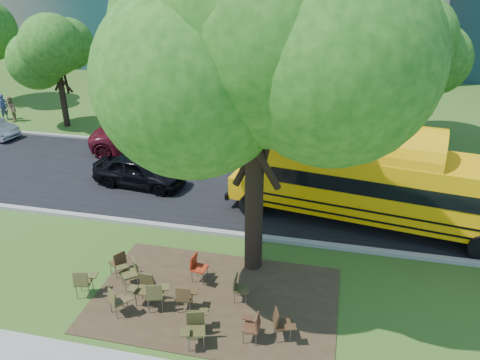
% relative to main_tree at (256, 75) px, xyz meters
% --- Properties ---
extents(ground, '(160.00, 160.00, 0.00)m').
position_rel_main_tree_xyz_m(ground, '(-1.75, -1.37, -6.16)').
color(ground, '#2F5119').
rests_on(ground, ground).
extents(dirt_patch, '(7.00, 4.50, 0.03)m').
position_rel_main_tree_xyz_m(dirt_patch, '(-0.75, -1.87, -6.15)').
color(dirt_patch, '#382819').
rests_on(dirt_patch, ground).
extents(asphalt_road, '(80.00, 8.00, 0.04)m').
position_rel_main_tree_xyz_m(asphalt_road, '(-1.75, 5.63, -6.14)').
color(asphalt_road, black).
rests_on(asphalt_road, ground).
extents(kerb_near, '(80.00, 0.25, 0.14)m').
position_rel_main_tree_xyz_m(kerb_near, '(-1.75, 1.63, -6.09)').
color(kerb_near, gray).
rests_on(kerb_near, ground).
extents(kerb_far, '(80.00, 0.25, 0.14)m').
position_rel_main_tree_xyz_m(kerb_far, '(-1.75, 9.73, -6.09)').
color(kerb_far, gray).
rests_on(kerb_far, ground).
extents(bg_tree_0, '(5.20, 5.20, 7.18)m').
position_rel_main_tree_xyz_m(bg_tree_0, '(-13.75, 11.63, -1.59)').
color(bg_tree_0, black).
rests_on(bg_tree_0, ground).
extents(bg_tree_2, '(4.80, 4.80, 6.62)m').
position_rel_main_tree_xyz_m(bg_tree_2, '(-6.75, 14.63, -1.95)').
color(bg_tree_2, black).
rests_on(bg_tree_2, ground).
extents(bg_tree_3, '(5.60, 5.60, 7.84)m').
position_rel_main_tree_xyz_m(bg_tree_3, '(6.25, 12.63, -1.13)').
color(bg_tree_3, black).
rests_on(bg_tree_3, ground).
extents(main_tree, '(7.20, 7.20, 9.78)m').
position_rel_main_tree_xyz_m(main_tree, '(0.00, 0.00, 0.00)').
color(main_tree, black).
rests_on(main_tree, ground).
extents(school_bus, '(11.73, 4.20, 2.81)m').
position_rel_main_tree_xyz_m(school_bus, '(4.62, 3.56, -4.53)').
color(school_bus, '#F2A807').
rests_on(school_bus, ground).
extents(chair_0, '(0.62, 0.65, 0.92)m').
position_rel_main_tree_xyz_m(chair_0, '(-4.48, -2.59, -5.59)').
color(chair_0, '#504A22').
rests_on(chair_0, ground).
extents(chair_1, '(0.74, 0.58, 0.87)m').
position_rel_main_tree_xyz_m(chair_1, '(-3.18, -3.11, -5.63)').
color(chair_1, '#4F4322').
rests_on(chair_1, ground).
extents(chair_2, '(0.66, 0.72, 0.96)m').
position_rel_main_tree_xyz_m(chair_2, '(-2.21, -2.70, -5.57)').
color(chair_2, brown).
rests_on(chair_2, ground).
extents(chair_3, '(0.63, 0.55, 0.94)m').
position_rel_main_tree_xyz_m(chair_3, '(-2.67, -2.47, -5.58)').
color(chair_3, '#4C4221').
rests_on(chair_3, ground).
extents(chair_4, '(0.57, 0.61, 0.84)m').
position_rel_main_tree_xyz_m(chair_4, '(-0.87, -3.31, -5.64)').
color(chair_4, '#473F1E').
rests_on(chair_4, ground).
extents(chair_5, '(0.66, 0.72, 0.97)m').
position_rel_main_tree_xyz_m(chair_5, '(-0.76, -3.71, -5.56)').
color(chair_5, '#45401E').
rests_on(chair_5, ground).
extents(chair_6, '(0.50, 0.55, 0.85)m').
position_rel_main_tree_xyz_m(chair_6, '(0.65, -3.25, -5.63)').
color(chair_6, '#4A2A1A').
rests_on(chair_6, ground).
extents(chair_7, '(0.68, 0.62, 0.91)m').
position_rel_main_tree_xyz_m(chair_7, '(1.33, -3.04, -5.60)').
color(chair_7, '#3F2916').
rests_on(chair_7, ground).
extents(chair_8, '(0.58, 0.74, 0.87)m').
position_rel_main_tree_xyz_m(chair_8, '(-3.96, -1.40, -5.62)').
color(chair_8, '#432E18').
rests_on(chair_8, ground).
extents(chair_9, '(0.81, 0.64, 0.94)m').
position_rel_main_tree_xyz_m(chair_9, '(-3.35, -1.85, -5.58)').
color(chair_9, '#494720').
rests_on(chair_9, ground).
extents(chair_10, '(0.54, 0.66, 0.92)m').
position_rel_main_tree_xyz_m(chair_10, '(-1.49, -1.17, -5.59)').
color(chair_10, '#A82B11').
rests_on(chair_10, ground).
extents(chair_11, '(0.58, 0.56, 0.87)m').
position_rel_main_tree_xyz_m(chair_11, '(-1.41, -2.57, -5.62)').
color(chair_11, '#473219').
rests_on(chair_11, ground).
extents(chair_12, '(0.51, 0.55, 0.86)m').
position_rel_main_tree_xyz_m(chair_12, '(-0.04, -1.82, -5.63)').
color(chair_12, '#463E1E').
rests_on(chair_12, ground).
extents(black_car, '(4.24, 2.07, 1.39)m').
position_rel_main_tree_xyz_m(black_car, '(-6.00, 4.81, -5.46)').
color(black_car, black).
rests_on(black_car, ground).
extents(bg_car_red, '(5.80, 3.51, 1.50)m').
position_rel_main_tree_xyz_m(bg_car_red, '(-7.43, 8.71, -5.41)').
color(bg_car_red, '#500D18').
rests_on(bg_car_red, ground).
extents(pedestrian_a, '(0.47, 0.64, 1.62)m').
position_rel_main_tree_xyz_m(pedestrian_a, '(-18.17, 11.89, -5.35)').
color(pedestrian_a, navy).
rests_on(pedestrian_a, ground).
extents(pedestrian_b, '(0.94, 0.96, 1.55)m').
position_rel_main_tree_xyz_m(pedestrian_b, '(-17.48, 11.63, -5.38)').
color(pedestrian_b, '#8E7055').
rests_on(pedestrian_b, ground).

